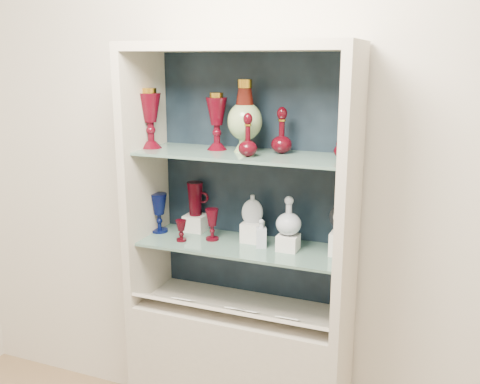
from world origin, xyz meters
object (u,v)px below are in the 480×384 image
at_px(lidded_bowl, 344,147).
at_px(clear_round_decanter, 289,217).
at_px(cobalt_goblet, 159,213).
at_px(ruby_decanter_b, 282,129).
at_px(clear_square_bottle, 261,233).
at_px(ruby_goblet_small, 181,231).
at_px(ruby_pitcher, 195,199).
at_px(ruby_goblet_tall, 212,225).
at_px(cameo_medallion, 341,219).
at_px(pedestal_lamp_left, 150,118).
at_px(pedestal_lamp_right, 217,121).
at_px(flat_flask, 252,208).
at_px(ruby_decanter_a, 248,132).
at_px(enamel_urn, 245,116).

height_order(lidded_bowl, clear_round_decanter, lidded_bowl).
height_order(cobalt_goblet, clear_round_decanter, clear_round_decanter).
bearing_deg(cobalt_goblet, ruby_decanter_b, 3.30).
xyz_separation_m(lidded_bowl, clear_square_bottle, (-0.35, -0.03, -0.40)).
bearing_deg(ruby_goblet_small, ruby_pitcher, 92.44).
xyz_separation_m(ruby_goblet_tall, cameo_medallion, (0.59, 0.02, 0.09)).
relative_size(lidded_bowl, ruby_goblet_tall, 0.64).
bearing_deg(pedestal_lamp_left, ruby_goblet_small, -12.99).
bearing_deg(cameo_medallion, ruby_pitcher, -171.57).
bearing_deg(ruby_goblet_tall, ruby_decanter_b, 9.27).
relative_size(pedestal_lamp_right, ruby_pitcher, 1.56).
height_order(pedestal_lamp_right, flat_flask, pedestal_lamp_right).
bearing_deg(ruby_decanter_a, ruby_decanter_b, 49.82).
height_order(ruby_decanter_b, ruby_pitcher, ruby_decanter_b).
bearing_deg(lidded_bowl, ruby_pitcher, 173.80).
distance_m(enamel_urn, clear_round_decanter, 0.48).
xyz_separation_m(cobalt_goblet, clear_square_bottle, (0.53, -0.03, -0.03)).
bearing_deg(clear_round_decanter, flat_flask, 165.05).
xyz_separation_m(pedestal_lamp_left, flat_flask, (0.47, 0.08, -0.40)).
xyz_separation_m(cobalt_goblet, clear_round_decanter, (0.66, -0.02, 0.06)).
distance_m(pedestal_lamp_left, enamel_urn, 0.44).
height_order(ruby_decanter_a, ruby_goblet_small, ruby_decanter_a).
bearing_deg(clear_square_bottle, ruby_decanter_b, 42.09).
relative_size(pedestal_lamp_left, cobalt_goblet, 1.42).
bearing_deg(flat_flask, enamel_urn, -171.08).
xyz_separation_m(ruby_decanter_b, clear_square_bottle, (-0.07, -0.06, -0.46)).
bearing_deg(ruby_decanter_b, cobalt_goblet, -176.70).
distance_m(ruby_decanter_b, lidded_bowl, 0.29).
bearing_deg(pedestal_lamp_left, flat_flask, 9.41).
xyz_separation_m(pedestal_lamp_left, lidded_bowl, (0.88, 0.05, -0.09)).
bearing_deg(ruby_decanter_b, cameo_medallion, -6.57).
bearing_deg(cameo_medallion, clear_square_bottle, -160.58).
relative_size(ruby_decanter_b, ruby_goblet_tall, 1.43).
xyz_separation_m(ruby_goblet_tall, ruby_pitcher, (-0.13, 0.10, 0.09)).
relative_size(pedestal_lamp_left, pedestal_lamp_right, 1.07).
distance_m(ruby_pitcher, clear_round_decanter, 0.51).
xyz_separation_m(ruby_goblet_tall, clear_square_bottle, (0.24, -0.01, -0.01)).
bearing_deg(ruby_decanter_b, pedestal_lamp_left, -172.39).
bearing_deg(ruby_pitcher, pedestal_lamp_left, -149.61).
bearing_deg(ruby_pitcher, cameo_medallion, -14.76).
bearing_deg(ruby_goblet_small, lidded_bowl, 6.81).
bearing_deg(cobalt_goblet, ruby_goblet_small, -27.05).
relative_size(pedestal_lamp_right, clear_square_bottle, 1.95).
relative_size(ruby_decanter_b, flat_flask, 1.57).
bearing_deg(ruby_goblet_tall, cameo_medallion, 1.85).
relative_size(ruby_goblet_tall, cameo_medallion, 1.20).
distance_m(cobalt_goblet, ruby_pitcher, 0.19).
distance_m(lidded_bowl, clear_round_decanter, 0.39).
distance_m(enamel_urn, ruby_pitcher, 0.51).
relative_size(pedestal_lamp_left, lidded_bowl, 2.84).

